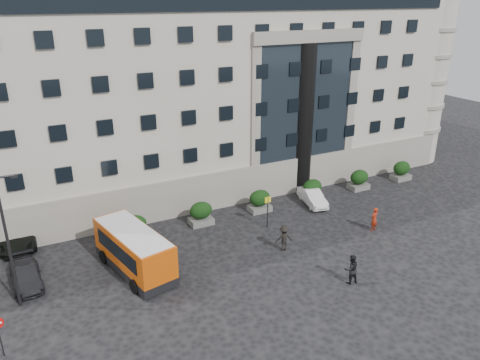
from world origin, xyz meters
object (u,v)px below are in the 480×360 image
Objects in this scene: parked_car_c at (26,274)px; hedge_a at (135,227)px; parked_car_b at (26,277)px; pedestrian_a at (374,219)px; minibus at (134,249)px; pedestrian_b at (351,269)px; street_lamp at (8,238)px; hedge_e at (359,180)px; hedge_d at (312,190)px; hedge_b at (201,213)px; white_taxi at (312,197)px; bus_stop_sign at (268,207)px; hedge_c at (260,201)px; parked_car_d at (20,235)px; pedestrian_c at (284,238)px; hedge_f at (401,170)px.

hedge_a is at bearing 16.59° from parked_car_c.
parked_car_b is 24.23m from pedestrian_a.
minibus is 3.75× the size of pedestrian_b.
hedge_e is at bearing 9.48° from street_lamp.
hedge_d is 24.27m from street_lamp.
hedge_b is 7.62m from minibus.
minibus reaches higher than hedge_a.
pedestrian_b reaches higher than hedge_d.
white_taxi is (16.22, 3.40, -0.94)m from minibus.
hedge_d is 0.99× the size of pedestrian_a.
bus_stop_sign is at bearing 6.54° from street_lamp.
hedge_c is 3.05m from bus_stop_sign.
parked_car_b is 0.30m from parked_car_c.
parked_car_d is 25.84m from pedestrian_a.
bus_stop_sign reaches higher than pedestrian_b.
hedge_e is at bearing -1.30° from minibus.
hedge_a is at bearing -22.34° from pedestrian_c.
hedge_f reaches higher than parked_car_b.
pedestrian_a is at bearing -122.69° from hedge_e.
pedestrian_b is (-4.77, -10.76, 0.32)m from white_taxi.
hedge_e is 22.34m from minibus.
hedge_d is at bearing 68.86° from white_taxi.
minibus is 1.95× the size of parked_car_b.
pedestrian_c reaches higher than hedge_a.
hedge_a is 0.99× the size of pedestrian_a.
hedge_f is at bearing 0.00° from hedge_c.
parked_car_b is at bearing -167.48° from hedge_b.
hedge_d is 23.24m from parked_car_c.
white_taxi is at bearing 2.37° from parked_car_c.
hedge_b is 5.19m from bus_stop_sign.
minibus reaches higher than white_taxi.
street_lamp is 3.17× the size of bus_stop_sign.
street_lamp is (-28.74, -4.80, 3.44)m from hedge_e.
minibus reaches higher than hedge_d.
parked_car_b is at bearing -16.95° from pedestrian_b.
hedge_a is 7.92m from parked_car_c.
street_lamp is at bearing 8.15° from pedestrian_c.
pedestrian_b is at bearing 119.44° from pedestrian_c.
hedge_d is at bearing 1.95° from minibus.
street_lamp is 1.53× the size of parked_car_d.
parked_car_c is at bearing -174.91° from hedge_e.
pedestrian_c is (3.59, -6.29, -0.01)m from hedge_b.
parked_car_d is at bearing 84.98° from parked_car_b.
hedge_a is 0.50× the size of parked_car_b.
pedestrian_b is (10.32, -11.56, 0.03)m from hedge_a.
bus_stop_sign is at bearing -33.07° from hedge_b.
white_taxi is at bearing -3.03° from hedge_a.
minibus is at bearing -172.49° from bus_stop_sign.
parked_car_b is (-17.90, -2.82, -0.32)m from hedge_c.
street_lamp is 4.33× the size of pedestrian_c.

